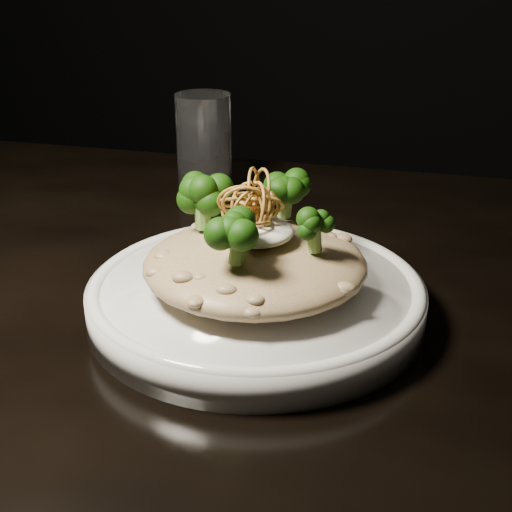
{
  "coord_description": "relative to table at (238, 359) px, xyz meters",
  "views": [
    {
      "loc": [
        0.17,
        -0.58,
        1.05
      ],
      "look_at": [
        0.03,
        -0.05,
        0.81
      ],
      "focal_mm": 50.0,
      "sensor_mm": 36.0,
      "label": 1
    }
  ],
  "objects": [
    {
      "name": "table",
      "position": [
        0.0,
        0.0,
        0.0
      ],
      "size": [
        1.1,
        0.8,
        0.75
      ],
      "color": "black",
      "rests_on": "ground"
    },
    {
      "name": "plate",
      "position": [
        0.03,
        -0.05,
        0.1
      ],
      "size": [
        0.29,
        0.29,
        0.03
      ],
      "primitive_type": "cylinder",
      "color": "silver",
      "rests_on": "table"
    },
    {
      "name": "risotto",
      "position": [
        0.03,
        -0.06,
        0.13
      ],
      "size": [
        0.19,
        0.19,
        0.04
      ],
      "primitive_type": "ellipsoid",
      "color": "brown",
      "rests_on": "plate"
    },
    {
      "name": "broccoli",
      "position": [
        0.04,
        -0.05,
        0.17
      ],
      "size": [
        0.12,
        0.12,
        0.04
      ],
      "primitive_type": null,
      "color": "black",
      "rests_on": "risotto"
    },
    {
      "name": "cheese",
      "position": [
        0.03,
        -0.06,
        0.16
      ],
      "size": [
        0.06,
        0.06,
        0.02
      ],
      "primitive_type": "ellipsoid",
      "color": "white",
      "rests_on": "risotto"
    },
    {
      "name": "shallots",
      "position": [
        0.03,
        -0.05,
        0.19
      ],
      "size": [
        0.05,
        0.05,
        0.03
      ],
      "primitive_type": null,
      "color": "brown",
      "rests_on": "cheese"
    },
    {
      "name": "drinking_glass",
      "position": [
        -0.12,
        0.26,
        0.14
      ],
      "size": [
        0.08,
        0.08,
        0.12
      ],
      "primitive_type": "cylinder",
      "rotation": [
        0.0,
        0.0,
        -0.26
      ],
      "color": "silver",
      "rests_on": "table"
    }
  ]
}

